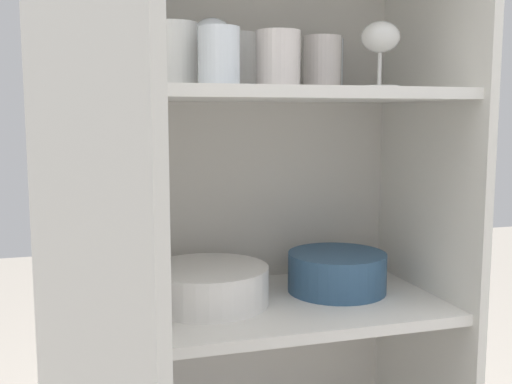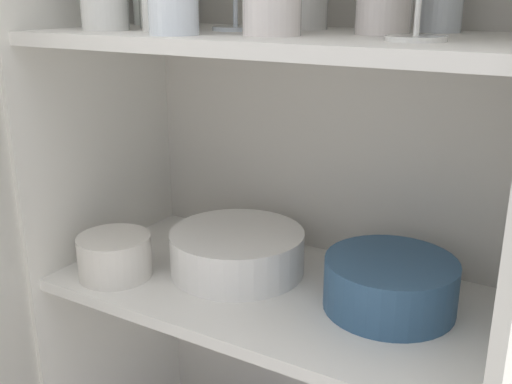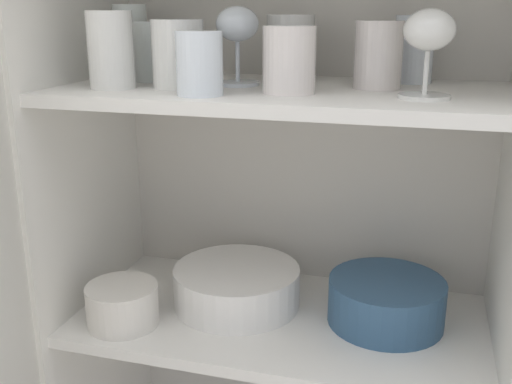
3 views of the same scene
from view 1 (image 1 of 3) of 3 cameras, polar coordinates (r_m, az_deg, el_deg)
name	(u,v)px [view 1 (image 1 of 3)]	position (r m, az deg, el deg)	size (l,w,h in m)	color
cupboard_back_panel	(231,282)	(1.34, -2.36, -8.61)	(0.74, 0.02, 1.47)	silver
cupboard_side_left	(55,328)	(1.12, -18.58, -12.16)	(0.02, 0.39, 1.47)	white
cupboard_side_right	(423,293)	(1.31, 15.58, -9.24)	(0.02, 0.39, 1.47)	white
shelf_board_middle	(255,308)	(1.16, -0.07, -10.97)	(0.71, 0.36, 0.02)	white
shelf_board_upper	(255,95)	(1.10, -0.08, 9.26)	(0.71, 0.36, 0.02)	white
tumbler_glass_0	(219,56)	(0.97, -3.55, 12.78)	(0.07, 0.07, 0.09)	white
tumbler_glass_1	(173,55)	(1.02, -7.87, 12.81)	(0.08, 0.08, 0.10)	white
tumbler_glass_2	(278,59)	(1.06, 2.11, 12.50)	(0.08, 0.08, 0.10)	silver
tumbler_glass_3	(327,66)	(1.29, 6.82, 11.83)	(0.06, 0.06, 0.11)	white
tumbler_glass_4	(114,47)	(0.98, -13.38, 13.29)	(0.07, 0.07, 0.12)	white
tumbler_glass_5	(122,59)	(1.09, -12.67, 12.26)	(0.06, 0.06, 0.10)	white
tumbler_glass_6	(322,64)	(1.18, 6.31, 12.06)	(0.07, 0.07, 0.10)	silver
tumbler_glass_7	(237,62)	(1.19, -1.79, 12.25)	(0.08, 0.08, 0.11)	white
tumbler_glass_8	(80,53)	(1.15, -16.46, 12.56)	(0.06, 0.06, 0.13)	white
wine_glass_0	(380,42)	(1.13, 11.75, 13.77)	(0.07, 0.07, 0.12)	white
wine_glass_1	(212,39)	(1.10, -4.19, 14.29)	(0.07, 0.07, 0.12)	white
plate_stack_white	(208,285)	(1.15, -4.58, -8.85)	(0.23, 0.23, 0.07)	white
mixing_bowl_large	(337,270)	(1.23, 7.72, -7.42)	(0.20, 0.20, 0.08)	#33567A
serving_bowl_small	(122,312)	(1.01, -12.66, -11.10)	(0.12, 0.12, 0.07)	silver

